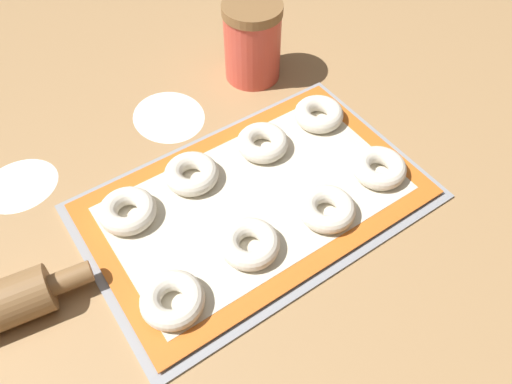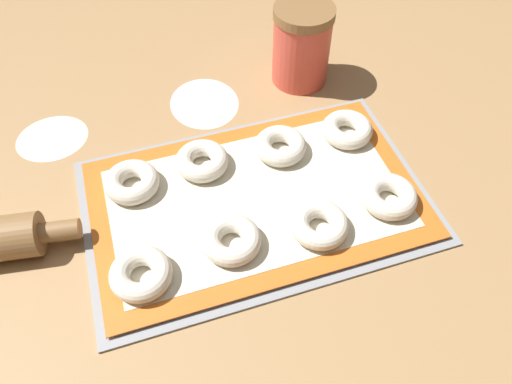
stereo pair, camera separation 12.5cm
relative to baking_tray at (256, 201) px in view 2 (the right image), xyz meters
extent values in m
plane|color=#A87F51|center=(0.02, 0.02, 0.00)|extent=(2.80, 2.80, 0.00)
cube|color=#93969B|center=(0.00, 0.00, 0.00)|extent=(0.49, 0.31, 0.01)
cube|color=orange|center=(0.00, 0.00, 0.01)|extent=(0.46, 0.29, 0.00)
cube|color=beige|center=(0.00, 0.00, 0.01)|extent=(0.41, 0.23, 0.00)
torus|color=silver|center=(-0.18, -0.08, 0.02)|extent=(0.08, 0.08, 0.03)
torus|color=silver|center=(-0.06, -0.07, 0.02)|extent=(0.08, 0.08, 0.03)
torus|color=silver|center=(0.06, -0.08, 0.02)|extent=(0.08, 0.08, 0.03)
torus|color=silver|center=(0.17, -0.06, 0.02)|extent=(0.08, 0.08, 0.03)
torus|color=silver|center=(-0.16, 0.07, 0.02)|extent=(0.08, 0.08, 0.03)
torus|color=silver|center=(-0.06, 0.08, 0.02)|extent=(0.08, 0.08, 0.03)
torus|color=silver|center=(0.06, 0.07, 0.02)|extent=(0.08, 0.08, 0.03)
torus|color=silver|center=(0.17, 0.08, 0.02)|extent=(0.08, 0.08, 0.03)
cylinder|color=#DB4C3D|center=(0.16, 0.24, 0.06)|extent=(0.10, 0.10, 0.12)
cylinder|color=olive|center=(0.16, 0.24, 0.13)|extent=(0.10, 0.10, 0.02)
cylinder|color=olive|center=(-0.27, 0.01, 0.03)|extent=(0.05, 0.03, 0.03)
ellipsoid|color=white|center=(-0.27, 0.22, 0.00)|extent=(0.11, 0.10, 0.00)
ellipsoid|color=white|center=(-0.02, 0.23, 0.00)|extent=(0.12, 0.13, 0.00)
camera|label=1|loc=(-0.25, -0.36, 0.57)|focal=35.00mm
camera|label=2|loc=(-0.13, -0.42, 0.57)|focal=35.00mm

